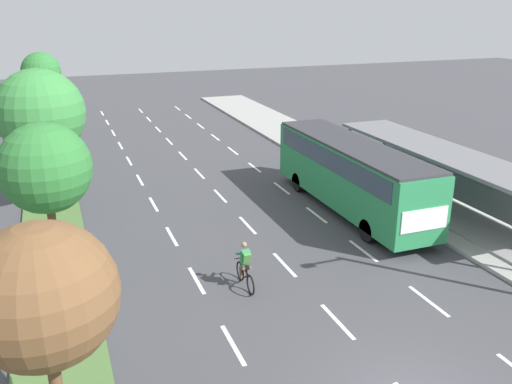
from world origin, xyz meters
TOP-DOWN VIEW (x-y plane):
  - median_strip at (-8.30, 20.00)m, footprint 2.60×52.00m
  - sidewalk_right at (9.25, 20.00)m, footprint 4.50×52.00m
  - lane_divider_left at (-3.50, 18.64)m, footprint 0.14×48.28m
  - lane_divider_center at (0.00, 18.64)m, footprint 0.14×48.28m
  - lane_divider_right at (3.50, 18.64)m, footprint 0.14×48.28m
  - bus_shelter at (9.53, 10.71)m, footprint 2.90×14.22m
  - bus at (5.25, 12.36)m, footprint 2.54×11.29m
  - cyclist at (-2.00, 7.06)m, footprint 0.46×1.82m
  - median_tree_nearest at (-8.30, 1.43)m, footprint 3.08×3.08m
  - median_tree_second at (-8.14, 9.41)m, footprint 3.05×3.05m
  - median_tree_third at (-8.23, 17.39)m, footprint 4.03×4.03m
  - median_tree_fourth at (-8.23, 25.38)m, footprint 3.28×3.28m
  - median_tree_fifth at (-8.29, 33.36)m, footprint 2.93×2.93m
  - median_tree_farthest at (-8.23, 41.34)m, footprint 3.29×3.29m

SIDE VIEW (x-z plane):
  - lane_divider_left at x=-3.50m, z-range 0.00..0.01m
  - lane_divider_center at x=0.00m, z-range 0.00..0.01m
  - lane_divider_right at x=3.50m, z-range 0.00..0.01m
  - median_strip at x=-8.30m, z-range 0.00..0.12m
  - sidewalk_right at x=9.25m, z-range 0.00..0.15m
  - cyclist at x=-2.00m, z-range -0.06..1.65m
  - bus_shelter at x=9.53m, z-range 0.43..3.29m
  - bus at x=5.25m, z-range 0.38..3.75m
  - median_tree_fifth at x=-8.29m, z-range 1.03..5.80m
  - median_tree_farthest at x=-8.23m, z-range 1.22..6.73m
  - median_tree_nearest at x=-8.30m, z-range 1.29..6.74m
  - median_tree_fourth at x=-8.23m, z-range 1.34..7.10m
  - median_tree_second at x=-8.14m, z-range 1.48..7.31m
  - median_tree_third at x=-8.23m, z-range 1.44..8.15m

